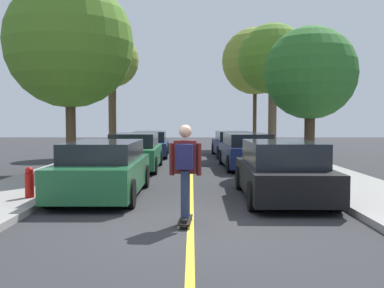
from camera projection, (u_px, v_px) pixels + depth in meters
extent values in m
plane|color=#2D2D30|center=(192.00, 226.00, 7.83)|extent=(80.00, 80.00, 0.00)
cube|color=gold|center=(192.00, 190.00, 11.82)|extent=(0.12, 39.20, 0.01)
cube|color=#1E5B33|center=(105.00, 175.00, 10.80)|extent=(1.84, 4.32, 0.72)
cube|color=black|center=(106.00, 151.00, 10.88)|extent=(1.62, 2.91, 0.46)
cylinder|color=black|center=(131.00, 194.00, 9.35)|extent=(0.22, 0.64, 0.64)
cylinder|color=black|center=(52.00, 194.00, 9.36)|extent=(0.22, 0.64, 0.64)
cylinder|color=black|center=(146.00, 176.00, 12.26)|extent=(0.22, 0.64, 0.64)
cylinder|color=black|center=(85.00, 176.00, 12.27)|extent=(0.22, 0.64, 0.64)
cube|color=#1E5B33|center=(136.00, 156.00, 16.68)|extent=(1.87, 4.46, 0.70)
cube|color=black|center=(136.00, 140.00, 16.75)|extent=(1.64, 2.71, 0.51)
cylinder|color=black|center=(155.00, 165.00, 15.18)|extent=(0.23, 0.64, 0.64)
cylinder|color=black|center=(107.00, 165.00, 15.16)|extent=(0.23, 0.64, 0.64)
cylinder|color=black|center=(161.00, 158.00, 18.21)|extent=(0.23, 0.64, 0.64)
cylinder|color=black|center=(120.00, 158.00, 18.20)|extent=(0.23, 0.64, 0.64)
cube|color=navy|center=(151.00, 147.00, 22.71)|extent=(1.96, 4.70, 0.60)
cube|color=black|center=(151.00, 136.00, 22.81)|extent=(1.69, 3.03, 0.53)
cylinder|color=black|center=(167.00, 153.00, 21.13)|extent=(0.24, 0.65, 0.64)
cylinder|color=black|center=(132.00, 153.00, 21.08)|extent=(0.24, 0.65, 0.64)
cylinder|color=black|center=(168.00, 148.00, 24.36)|extent=(0.24, 0.65, 0.64)
cylinder|color=black|center=(138.00, 148.00, 24.31)|extent=(0.24, 0.65, 0.64)
cube|color=black|center=(283.00, 178.00, 10.42)|extent=(1.88, 4.26, 0.66)
cube|color=black|center=(283.00, 153.00, 10.38)|extent=(1.64, 2.72, 0.56)
cylinder|color=black|center=(242.00, 178.00, 11.86)|extent=(0.23, 0.64, 0.64)
cylinder|color=black|center=(304.00, 178.00, 11.83)|extent=(0.23, 0.64, 0.64)
cylinder|color=black|center=(255.00, 196.00, 9.03)|extent=(0.23, 0.64, 0.64)
cylinder|color=black|center=(337.00, 196.00, 9.00)|extent=(0.23, 0.64, 0.64)
cube|color=navy|center=(248.00, 154.00, 17.12)|extent=(1.91, 4.42, 0.73)
cube|color=black|center=(248.00, 139.00, 17.04)|extent=(1.65, 2.96, 0.47)
cylinder|color=black|center=(223.00, 157.00, 18.59)|extent=(0.24, 0.65, 0.64)
cylinder|color=black|center=(262.00, 157.00, 18.64)|extent=(0.24, 0.65, 0.64)
cylinder|color=black|center=(231.00, 164.00, 15.63)|extent=(0.24, 0.65, 0.64)
cylinder|color=black|center=(277.00, 164.00, 15.68)|extent=(0.24, 0.65, 0.64)
cube|color=navy|center=(234.00, 147.00, 22.69)|extent=(2.01, 4.72, 0.65)
cube|color=black|center=(235.00, 136.00, 22.55)|extent=(1.72, 2.75, 0.49)
cylinder|color=black|center=(215.00, 148.00, 24.31)|extent=(0.24, 0.65, 0.64)
cylinder|color=black|center=(246.00, 148.00, 24.35)|extent=(0.24, 0.65, 0.64)
cylinder|color=black|center=(221.00, 153.00, 21.05)|extent=(0.24, 0.65, 0.64)
cylinder|color=black|center=(257.00, 153.00, 21.10)|extent=(0.24, 0.65, 0.64)
cylinder|color=#4C3823|center=(72.00, 130.00, 15.22)|extent=(0.34, 0.34, 2.85)
sphere|color=#4C7A23|center=(71.00, 44.00, 15.05)|extent=(4.42, 4.42, 4.42)
cylinder|color=#4C3823|center=(114.00, 116.00, 23.17)|extent=(0.41, 0.41, 3.93)
sphere|color=olive|center=(113.00, 60.00, 23.00)|extent=(2.84, 2.84, 2.84)
cylinder|color=#3D2D1E|center=(311.00, 132.00, 15.47)|extent=(0.37, 0.37, 2.66)
sphere|color=#2D6B28|center=(312.00, 73.00, 15.36)|extent=(3.27, 3.27, 3.27)
cylinder|color=brown|center=(274.00, 116.00, 22.64)|extent=(0.43, 0.43, 3.99)
sphere|color=#4C7A23|center=(274.00, 59.00, 22.47)|extent=(3.63, 3.63, 3.63)
cylinder|color=#3D2D1E|center=(256.00, 115.00, 29.02)|extent=(0.25, 0.25, 4.15)
sphere|color=olive|center=(257.00, 61.00, 28.82)|extent=(4.40, 4.40, 4.40)
cylinder|color=#B2140F|center=(31.00, 185.00, 9.90)|extent=(0.20, 0.20, 0.55)
sphere|color=#B2140F|center=(31.00, 171.00, 9.88)|extent=(0.18, 0.18, 0.18)
cube|color=black|center=(187.00, 220.00, 7.89)|extent=(0.27, 0.85, 0.02)
cylinder|color=beige|center=(183.00, 219.00, 8.24)|extent=(0.03, 0.06, 0.06)
cylinder|color=beige|center=(193.00, 219.00, 8.23)|extent=(0.03, 0.06, 0.06)
cylinder|color=beige|center=(180.00, 228.00, 7.56)|extent=(0.03, 0.06, 0.06)
cylinder|color=beige|center=(191.00, 228.00, 7.55)|extent=(0.03, 0.06, 0.06)
cube|color=#99999E|center=(188.00, 217.00, 8.23)|extent=(0.10, 0.05, 0.02)
cube|color=#99999E|center=(185.00, 226.00, 7.56)|extent=(0.10, 0.05, 0.02)
cube|color=black|center=(188.00, 215.00, 8.11)|extent=(0.12, 0.27, 0.06)
cube|color=black|center=(186.00, 220.00, 7.67)|extent=(0.12, 0.27, 0.06)
cylinder|color=#283351|center=(187.00, 192.00, 7.99)|extent=(0.16, 0.16, 0.84)
cylinder|color=#283351|center=(186.00, 194.00, 7.75)|extent=(0.16, 0.16, 0.84)
cube|color=#511919|center=(187.00, 157.00, 7.83)|extent=(0.41, 0.24, 0.59)
sphere|color=tan|center=(187.00, 131.00, 7.81)|extent=(0.23, 0.23, 0.23)
cylinder|color=#511919|center=(173.00, 159.00, 7.85)|extent=(0.10, 0.10, 0.58)
cylinder|color=#511919|center=(200.00, 159.00, 7.82)|extent=(0.10, 0.10, 0.58)
cube|color=#1E1E4C|center=(186.00, 157.00, 7.63)|extent=(0.31, 0.20, 0.44)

